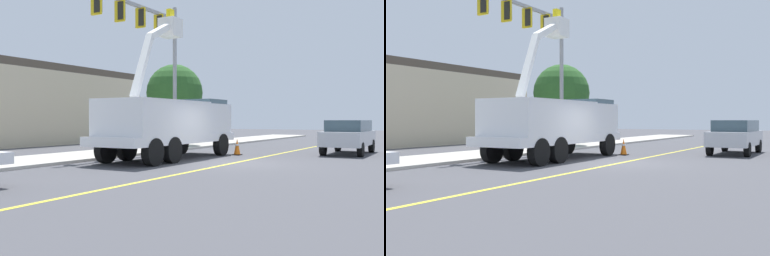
% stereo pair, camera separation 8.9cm
% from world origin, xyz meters
% --- Properties ---
extents(ground, '(120.00, 120.00, 0.00)m').
position_xyz_m(ground, '(0.00, 0.00, 0.00)').
color(ground, '#47474C').
extents(sidewalk_far_side, '(60.01, 3.82, 0.12)m').
position_xyz_m(sidewalk_far_side, '(0.03, 7.21, 0.06)').
color(sidewalk_far_side, '#B2ADA3').
rests_on(sidewalk_far_side, ground).
extents(lane_centre_stripe, '(50.00, 0.35, 0.01)m').
position_xyz_m(lane_centre_stripe, '(0.00, 0.00, 0.00)').
color(lane_centre_stripe, yellow).
rests_on(lane_centre_stripe, ground).
extents(utility_bucket_truck, '(8.21, 3.04, 7.11)m').
position_xyz_m(utility_bucket_truck, '(0.48, 3.24, 1.62)').
color(utility_bucket_truck, white).
rests_on(utility_bucket_truck, ground).
extents(passing_minivan, '(4.81, 1.96, 1.69)m').
position_xyz_m(passing_minivan, '(7.28, -3.02, 0.97)').
color(passing_minivan, silver).
rests_on(passing_minivan, ground).
extents(traffic_cone_mid_front, '(0.40, 0.40, 0.80)m').
position_xyz_m(traffic_cone_mid_front, '(3.80, 1.53, 0.39)').
color(traffic_cone_mid_front, black).
rests_on(traffic_cone_mid_front, ground).
extents(traffic_signal_mast, '(7.43, 0.58, 8.07)m').
position_xyz_m(traffic_signal_mast, '(3.06, 6.18, 5.92)').
color(traffic_signal_mast, gray).
rests_on(traffic_signal_mast, ground).
extents(street_tree_right, '(3.60, 3.60, 5.24)m').
position_xyz_m(street_tree_right, '(8.16, 7.83, 3.43)').
color(street_tree_right, brown).
rests_on(street_tree_right, ground).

